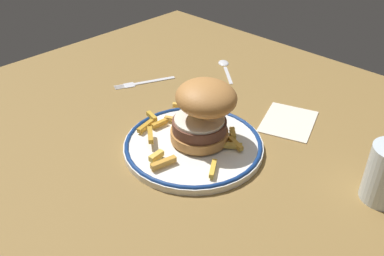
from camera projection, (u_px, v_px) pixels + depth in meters
ground_plane at (186, 153)px, 76.64cm from camera, size 112.61×105.30×4.00cm
dinner_plate at (192, 145)px, 73.75cm from camera, size 25.05×25.05×1.60cm
burger at (203, 111)px, 71.16cm from camera, size 11.33×11.36×11.36cm
fries_pile at (182, 136)px, 73.82cm from camera, size 22.15×18.20×2.38cm
fork at (143, 82)px, 95.41cm from camera, size 7.24×13.67×0.36cm
spoon at (225, 64)px, 103.06cm from camera, size 11.19×9.97×0.90cm
napkin at (288, 121)px, 81.61cm from camera, size 13.07×14.56×0.40cm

